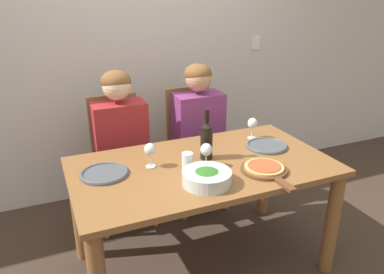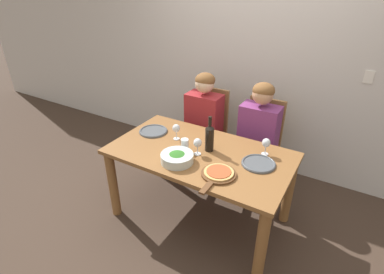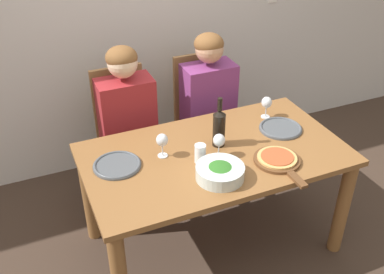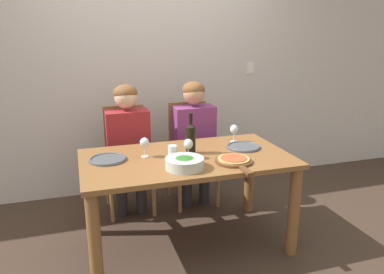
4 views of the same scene
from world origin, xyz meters
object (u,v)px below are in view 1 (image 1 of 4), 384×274
Objects in this scene: person_man at (199,125)px; pizza_on_board at (265,169)px; water_tumbler at (187,162)px; person_woman at (121,137)px; dinner_plate_right at (267,146)px; wine_bottle at (206,139)px; wine_glass_centre at (207,151)px; dinner_plate_left at (104,173)px; chair_left at (119,157)px; wine_glass_left at (150,151)px; broccoli_bowl at (207,177)px; wine_glass_right at (252,124)px; chair_right at (193,145)px.

pizza_on_board is (0.01, -0.91, 0.03)m from person_man.
water_tumbler reaches higher than pizza_on_board.
dinner_plate_right is (0.84, -0.61, 0.03)m from person_woman.
person_woman is at bearing 122.79° from wine_bottle.
water_tumbler is at bearing -176.56° from wine_glass_centre.
person_man reaches higher than dinner_plate_left.
wine_bottle is 0.40m from pizza_on_board.
person_man is at bearing 34.48° from dinner_plate_left.
chair_left is 0.81× the size of person_woman.
wine_glass_centre is at bearing -23.51° from wine_glass_left.
person_woman is 4.37× the size of dinner_plate_left.
wine_glass_right reaches higher than broccoli_bowl.
wine_glass_left is at bearing -85.95° from person_woman.
wine_glass_left reaches higher than dinner_plate_right.
chair_left is 1.10m from broccoli_bowl.
water_tumbler is at bearing 101.90° from broccoli_bowl.
wine_bottle is (-0.23, -0.62, 0.14)m from person_man.
chair_right reaches higher than broccoli_bowl.
wine_glass_centre is (0.58, -0.14, 0.10)m from dinner_plate_left.
dinner_plate_right is 0.64m from water_tumbler.
wine_glass_left is (-0.35, 0.02, -0.02)m from wine_bottle.
person_man is 7.96× the size of wine_glass_right.
wine_glass_centre is at bearing 65.04° from broccoli_bowl.
wine_glass_right is (0.84, -0.44, 0.12)m from person_woman.
person_man is at bearing 45.58° from wine_glass_left.
broccoli_bowl is at bearing -140.45° from wine_glass_right.
chair_right is 0.67m from person_woman.
chair_left is at bearing 139.08° from dinner_plate_right.
broccoli_bowl is at bearing -75.95° from chair_left.
wine_glass_centre is (0.35, -0.73, 0.12)m from person_woman.
wine_bottle is 0.36m from wine_glass_left.
chair_right is at bearing 90.00° from person_man.
pizza_on_board is 0.45m from water_tumbler.
wine_glass_right is at bearing 8.09° from dinner_plate_left.
chair_left reaches higher than wine_glass_right.
broccoli_bowl is 0.98× the size of dinner_plate_left.
wine_bottle is at bearing -57.21° from person_woman.
pizza_on_board is (0.86, -0.33, 0.01)m from dinner_plate_left.
wine_bottle is 0.64m from dinner_plate_left.
person_woman is 4.37× the size of dinner_plate_right.
dinner_plate_right is (0.22, -0.73, 0.24)m from chair_right.
chair_left is at bearing 169.20° from person_man.
wine_bottle reaches higher than dinner_plate_right.
broccoli_bowl is at bearing 179.98° from pizza_on_board.
person_man is at bearing -90.00° from chair_right.
person_woman and person_man have the same top height.
wine_glass_left is (0.04, -0.59, 0.12)m from person_woman.
dinner_plate_right is at bearing -73.31° from chair_right.
chair_left is 0.81× the size of person_man.
wine_glass_centre is at bearing 3.44° from water_tumbler.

